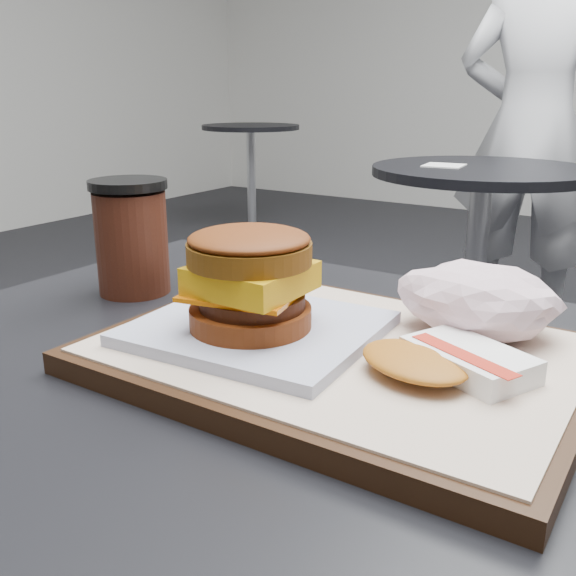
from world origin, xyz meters
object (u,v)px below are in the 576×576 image
Objects in this scene: coffee_cup at (132,238)px; neighbor_table at (478,229)px; serving_tray at (339,355)px; crumpled_wrapper at (477,299)px; customer_table at (302,561)px; hash_brown at (444,360)px; patron at (532,129)px; breakfast_sandwich at (253,292)px.

coffee_cup reaches higher than neighbor_table.
crumpled_wrapper is at bearing 45.88° from serving_tray.
serving_tray is at bearing 49.45° from customer_table.
customer_table is 0.37m from coffee_cup.
coffee_cup is at bearing 170.66° from hash_brown.
serving_tray is at bearing -134.12° from crumpled_wrapper.
hash_brown is 0.18× the size of neighbor_table.
customer_table is at bearing 93.21° from patron.
crumpled_wrapper is at bearing 94.44° from hash_brown.
coffee_cup is (-0.22, 0.08, 0.00)m from breakfast_sandwich.
crumpled_wrapper is 1.06× the size of coffee_cup.
neighbor_table is (-0.35, 1.65, -0.03)m from customer_table.
crumpled_wrapper reaches higher than hash_brown.
crumpled_wrapper is (0.10, 0.11, 0.23)m from customer_table.
customer_table is at bearing -15.97° from coffee_cup.
breakfast_sandwich is 0.16m from hash_brown.
crumpled_wrapper is 2.27m from patron.
serving_tray is 0.09m from breakfast_sandwich.
customer_table is 3.98× the size of breakfast_sandwich.
customer_table is 5.97× the size of hash_brown.
hash_brown is at bearing -74.28° from neighbor_table.
crumpled_wrapper is (0.15, 0.11, -0.01)m from breakfast_sandwich.
patron is (-0.32, 2.33, 0.00)m from breakfast_sandwich.
hash_brown reaches higher than serving_tray.
crumpled_wrapper is at bearing 96.20° from patron.
coffee_cup is at bearing -175.00° from crumpled_wrapper.
customer_table is at bearing -78.02° from neighbor_table.
patron reaches higher than neighbor_table.
breakfast_sandwich is 0.12× the size of patron.
coffee_cup is 2.26m from patron.
patron reaches higher than customer_table.
hash_brown reaches higher than customer_table.
coffee_cup is 0.07× the size of patron.
breakfast_sandwich is at bearing -177.46° from customer_table.
customer_table is 2.11× the size of serving_tray.
hash_brown is at bearing -9.34° from coffee_cup.
crumpled_wrapper is 0.08× the size of patron.
neighbor_table is (-0.37, 1.63, -0.23)m from serving_tray.
customer_table is 1.69m from neighbor_table.
neighbor_table is (-0.45, 1.54, -0.27)m from crumpled_wrapper.
coffee_cup reaches higher than serving_tray.
customer_table is 0.48× the size of patron.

